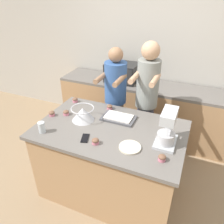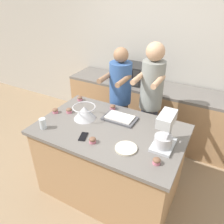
% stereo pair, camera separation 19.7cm
% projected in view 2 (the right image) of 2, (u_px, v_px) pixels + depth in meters
% --- Properties ---
extents(ground_plane, '(16.00, 16.00, 0.00)m').
position_uv_depth(ground_plane, '(110.00, 187.00, 2.87)').
color(ground_plane, '#937A5B').
extents(back_wall, '(10.00, 0.06, 2.70)m').
position_uv_depth(back_wall, '(162.00, 54.00, 3.50)').
color(back_wall, '#B2ADA3').
rests_on(back_wall, ground_plane).
extents(island_counter, '(1.62, 1.02, 0.94)m').
position_uv_depth(island_counter, '(110.00, 160.00, 2.63)').
color(island_counter, '#A87F56').
rests_on(island_counter, ground_plane).
extents(back_counter, '(2.80, 0.60, 0.93)m').
position_uv_depth(back_counter, '(149.00, 111.00, 3.68)').
color(back_counter, '#A87F56').
rests_on(back_counter, ground_plane).
extents(person_left, '(0.31, 0.49, 1.65)m').
position_uv_depth(person_left, '(120.00, 103.00, 3.04)').
color(person_left, brown).
rests_on(person_left, ground_plane).
extents(person_right, '(0.30, 0.48, 1.76)m').
position_uv_depth(person_right, '(150.00, 105.00, 2.82)').
color(person_right, '#33384C').
rests_on(person_right, ground_plane).
extents(stand_mixer, '(0.20, 0.30, 0.37)m').
position_uv_depth(stand_mixer, '(165.00, 133.00, 2.05)').
color(stand_mixer, '#B2B7BC').
rests_on(stand_mixer, island_counter).
extents(mixing_bowl, '(0.27, 0.27, 0.16)m').
position_uv_depth(mixing_bowl, '(84.00, 112.00, 2.53)').
color(mixing_bowl, '#BCBCC1').
rests_on(mixing_bowl, island_counter).
extents(baking_tray, '(0.39, 0.24, 0.04)m').
position_uv_depth(baking_tray, '(120.00, 118.00, 2.54)').
color(baking_tray, '#4C4C51').
rests_on(baking_tray, island_counter).
extents(microwave_oven, '(0.50, 0.38, 0.30)m').
position_uv_depth(microwave_oven, '(130.00, 73.00, 3.52)').
color(microwave_oven, black).
rests_on(microwave_oven, back_counter).
extents(cell_phone, '(0.11, 0.16, 0.01)m').
position_uv_depth(cell_phone, '(83.00, 136.00, 2.25)').
color(cell_phone, black).
rests_on(cell_phone, island_counter).
extents(drinking_glass, '(0.07, 0.07, 0.12)m').
position_uv_depth(drinking_glass, '(43.00, 124.00, 2.36)').
color(drinking_glass, silver).
rests_on(drinking_glass, island_counter).
extents(small_plate, '(0.22, 0.22, 0.02)m').
position_uv_depth(small_plate, '(126.00, 148.00, 2.09)').
color(small_plate, beige).
rests_on(small_plate, island_counter).
extents(cupcake_0, '(0.07, 0.07, 0.06)m').
position_uv_depth(cupcake_0, '(69.00, 110.00, 2.67)').
color(cupcake_0, '#D17084').
rests_on(cupcake_0, island_counter).
extents(cupcake_1, '(0.07, 0.07, 0.06)m').
position_uv_depth(cupcake_1, '(55.00, 111.00, 2.67)').
color(cupcake_1, '#D17084').
rests_on(cupcake_1, island_counter).
extents(cupcake_2, '(0.07, 0.07, 0.06)m').
position_uv_depth(cupcake_2, '(113.00, 107.00, 2.75)').
color(cupcake_2, '#D17084').
rests_on(cupcake_2, island_counter).
extents(cupcake_3, '(0.07, 0.07, 0.06)m').
position_uv_depth(cupcake_3, '(80.00, 98.00, 2.96)').
color(cupcake_3, '#D17084').
rests_on(cupcake_3, island_counter).
extents(cupcake_4, '(0.07, 0.07, 0.06)m').
position_uv_depth(cupcake_4, '(157.00, 161.00, 1.91)').
color(cupcake_4, '#D17084').
rests_on(cupcake_4, island_counter).
extents(cupcake_5, '(0.07, 0.07, 0.06)m').
position_uv_depth(cupcake_5, '(93.00, 140.00, 2.16)').
color(cupcake_5, '#D17084').
rests_on(cupcake_5, island_counter).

